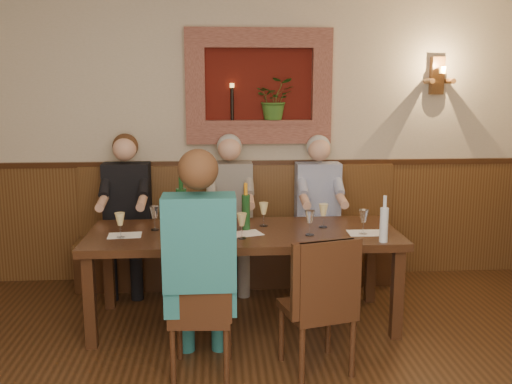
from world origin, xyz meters
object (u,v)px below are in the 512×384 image
at_px(chair_near_left, 202,336).
at_px(spittoon_bucket, 221,218).
at_px(wine_bottle_green_a, 246,211).
at_px(wine_bottle_green_b, 181,209).
at_px(person_chair_front, 201,282).
at_px(bench, 239,249).
at_px(chair_near_right, 317,331).
at_px(person_bench_left, 127,226).
at_px(person_bench_mid, 230,225).
at_px(person_bench_right, 319,224).
at_px(water_bottle, 384,224).
at_px(dining_table, 244,241).

bearing_deg(chair_near_left, spittoon_bucket, 83.50).
bearing_deg(wine_bottle_green_a, wine_bottle_green_b, -177.74).
height_order(person_chair_front, spittoon_bucket, person_chair_front).
distance_m(bench, chair_near_right, 1.81).
distance_m(chair_near_left, wine_bottle_green_b, 1.07).
distance_m(person_bench_left, person_bench_mid, 0.94).
relative_size(person_bench_right, spittoon_bucket, 6.28).
distance_m(chair_near_left, person_bench_right, 1.97).
distance_m(bench, person_bench_left, 1.07).
relative_size(chair_near_left, wine_bottle_green_b, 2.06).
xyz_separation_m(person_bench_mid, person_bench_right, (0.83, 0.00, -0.01)).
relative_size(bench, chair_near_left, 3.37).
distance_m(person_bench_mid, wine_bottle_green_b, 0.97).
height_order(chair_near_left, person_chair_front, person_chair_front).
distance_m(bench, wine_bottle_green_b, 1.20).
relative_size(chair_near_left, spittoon_bucket, 3.97).
bearing_deg(wine_bottle_green_a, person_bench_right, 47.60).
height_order(person_bench_mid, person_bench_right, person_bench_mid).
bearing_deg(bench, water_bottle, -52.80).
bearing_deg(chair_near_right, person_bench_left, 117.07).
xyz_separation_m(spittoon_bucket, water_bottle, (1.17, -0.36, 0.02)).
bearing_deg(person_chair_front, dining_table, 67.83).
xyz_separation_m(chair_near_left, person_bench_right, (1.06, 1.63, 0.32)).
bearing_deg(person_bench_left, wine_bottle_green_a, -37.13).
bearing_deg(wine_bottle_green_a, bench, 91.28).
bearing_deg(wine_bottle_green_b, wine_bottle_green_a, 2.26).
relative_size(dining_table, person_bench_right, 1.70).
bearing_deg(bench, person_bench_right, -8.04).
height_order(chair_near_left, water_bottle, water_bottle).
distance_m(chair_near_right, spittoon_bucket, 1.17).
xyz_separation_m(chair_near_right, person_chair_front, (-0.76, 0.03, 0.35)).
xyz_separation_m(bench, chair_near_right, (0.45, -1.75, -0.06)).
bearing_deg(person_bench_left, person_chair_front, -66.17).
xyz_separation_m(bench, wine_bottle_green_b, (-0.48, -0.92, 0.60)).
height_order(person_bench_mid, wine_bottle_green_a, person_bench_mid).
bearing_deg(spittoon_bucket, person_bench_mid, 83.90).
height_order(bench, wine_bottle_green_a, wine_bottle_green_a).
xyz_separation_m(dining_table, person_bench_left, (-1.03, 0.84, -0.08)).
bearing_deg(chair_near_right, water_bottle, 23.60).
height_order(dining_table, person_bench_left, person_bench_left).
xyz_separation_m(chair_near_right, person_bench_left, (-1.47, 1.64, 0.32)).
distance_m(person_bench_right, person_chair_front, 1.93).
bearing_deg(spittoon_bucket, person_chair_front, -100.47).
relative_size(spittoon_bucket, wine_bottle_green_a, 0.61).
bearing_deg(water_bottle, person_chair_front, -162.86).
bearing_deg(wine_bottle_green_a, person_bench_mid, 97.44).
xyz_separation_m(chair_near_right, person_bench_right, (0.30, 1.65, 0.31)).
height_order(bench, wine_bottle_green_b, wine_bottle_green_b).
xyz_separation_m(person_bench_mid, person_chair_front, (-0.23, -1.61, 0.03)).
height_order(person_bench_mid, water_bottle, person_bench_mid).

